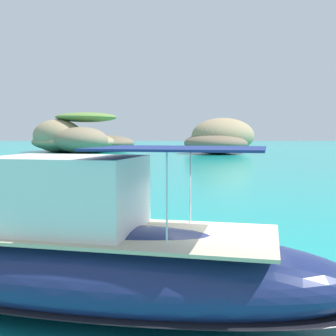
% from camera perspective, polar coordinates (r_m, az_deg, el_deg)
% --- Properties ---
extents(ground_plane, '(400.00, 400.00, 0.00)m').
position_cam_1_polar(ground_plane, '(9.17, 8.70, -16.79)').
color(ground_plane, teal).
extents(islet_large, '(22.65, 23.22, 7.22)m').
position_cam_1_polar(islet_large, '(82.61, -11.65, 3.70)').
color(islet_large, '#9E8966').
rests_on(islet_large, ground).
extents(islet_small, '(14.89, 15.89, 6.02)m').
position_cam_1_polar(islet_small, '(75.53, 6.87, 3.86)').
color(islet_small, '#756651').
rests_on(islet_small, ground).
extents(motorboat_navy, '(10.27, 5.11, 3.08)m').
position_cam_1_polar(motorboat_navy, '(8.46, -10.18, -11.66)').
color(motorboat_navy, navy).
rests_on(motorboat_navy, ground).
extents(motorboat_charcoal, '(6.48, 3.43, 1.95)m').
position_cam_1_polar(motorboat_charcoal, '(21.27, -14.48, -2.96)').
color(motorboat_charcoal, '#2D2D33').
rests_on(motorboat_charcoal, ground).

